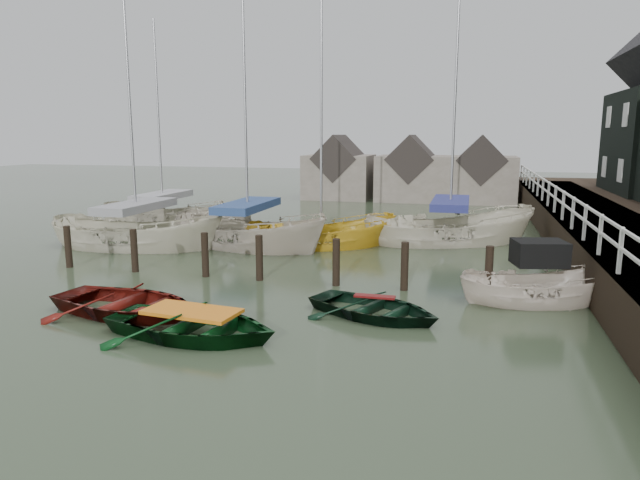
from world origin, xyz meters
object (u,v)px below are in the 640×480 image
(rowboat_red, at_px, (129,314))
(sailboat_d, at_px, (449,241))
(sailboat_c, at_px, (321,246))
(sailboat_e, at_px, (164,227))
(sailboat_a, at_px, (138,246))
(motorboat, at_px, (537,300))
(sailboat_b, at_px, (248,245))
(rowboat_dkgreen, at_px, (374,316))
(rowboat_green, at_px, (193,337))

(rowboat_red, height_order, sailboat_d, sailboat_d)
(sailboat_c, distance_m, sailboat_e, 8.80)
(sailboat_a, bearing_deg, sailboat_c, -78.08)
(rowboat_red, relative_size, motorboat, 0.95)
(sailboat_b, distance_m, sailboat_d, 8.22)
(sailboat_a, distance_m, sailboat_b, 4.34)
(sailboat_b, bearing_deg, rowboat_dkgreen, -124.42)
(rowboat_red, xyz_separation_m, sailboat_a, (-4.55, 7.62, 0.06))
(sailboat_c, bearing_deg, sailboat_e, 51.16)
(sailboat_b, height_order, sailboat_c, sailboat_b)
(sailboat_e, bearing_deg, rowboat_dkgreen, -127.32)
(sailboat_d, relative_size, sailboat_e, 1.17)
(rowboat_dkgreen, relative_size, sailboat_e, 0.32)
(rowboat_dkgreen, relative_size, sailboat_b, 0.28)
(rowboat_red, height_order, sailboat_e, sailboat_e)
(sailboat_a, relative_size, sailboat_d, 0.88)
(sailboat_c, bearing_deg, motorboat, -151.61)
(sailboat_a, xyz_separation_m, sailboat_b, (4.16, 1.26, 0.00))
(sailboat_c, bearing_deg, rowboat_dkgreen, -179.32)
(rowboat_green, bearing_deg, rowboat_dkgreen, -49.97)
(motorboat, xyz_separation_m, sailboat_d, (-2.58, 8.22, -0.04))
(rowboat_dkgreen, height_order, sailboat_c, sailboat_c)
(sailboat_d, distance_m, sailboat_e, 13.35)
(sailboat_b, height_order, sailboat_d, sailboat_d)
(sailboat_c, height_order, sailboat_d, sailboat_d)
(rowboat_red, height_order, rowboat_green, rowboat_red)
(motorboat, height_order, sailboat_a, sailboat_a)
(motorboat, distance_m, sailboat_e, 18.10)
(sailboat_c, height_order, sailboat_e, sailboat_c)
(rowboat_dkgreen, relative_size, motorboat, 0.79)
(rowboat_green, distance_m, sailboat_c, 10.72)
(motorboat, relative_size, sailboat_c, 0.39)
(rowboat_green, xyz_separation_m, sailboat_a, (-6.83, 8.66, 0.06))
(rowboat_red, xyz_separation_m, motorboat, (9.88, 3.57, 0.10))
(rowboat_green, distance_m, sailboat_b, 10.27)
(rowboat_green, height_order, rowboat_dkgreen, rowboat_green)
(motorboat, bearing_deg, sailboat_d, 4.50)
(rowboat_dkgreen, bearing_deg, sailboat_c, 45.52)
(rowboat_red, relative_size, rowboat_dkgreen, 1.20)
(rowboat_red, bearing_deg, rowboat_green, -105.53)
(sailboat_a, height_order, sailboat_b, sailboat_b)
(sailboat_c, bearing_deg, sailboat_b, 83.78)
(rowboat_red, xyz_separation_m, sailboat_e, (-6.05, 12.18, 0.06))
(sailboat_e, bearing_deg, rowboat_green, -143.07)
(rowboat_green, xyz_separation_m, rowboat_dkgreen, (3.63, 2.43, 0.00))
(rowboat_dkgreen, xyz_separation_m, sailboat_e, (-11.96, 10.78, 0.06))
(sailboat_b, bearing_deg, rowboat_green, -149.45)
(rowboat_dkgreen, bearing_deg, sailboat_a, 81.74)
(sailboat_c, bearing_deg, sailboat_d, -89.11)
(motorboat, bearing_deg, sailboat_e, 48.65)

